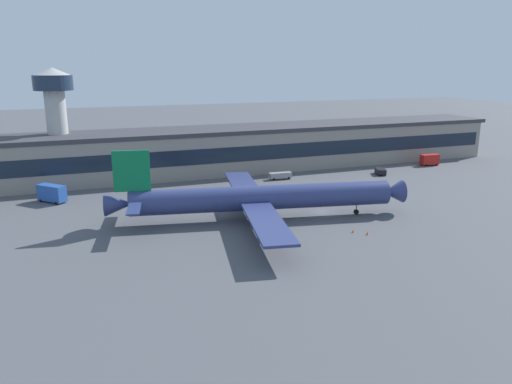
% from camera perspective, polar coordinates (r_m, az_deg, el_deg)
% --- Properties ---
extents(ground_plane, '(600.00, 600.00, 0.00)m').
position_cam_1_polar(ground_plane, '(110.29, 7.69, -2.32)').
color(ground_plane, '#4C4F54').
extents(terminal_building, '(170.12, 18.77, 13.25)m').
position_cam_1_polar(terminal_building, '(152.61, -1.04, 5.12)').
color(terminal_building, gray).
rests_on(terminal_building, ground_plane).
extents(airliner, '(62.98, 54.56, 15.54)m').
position_cam_1_polar(airliner, '(102.79, 0.28, -0.70)').
color(airliner, navy).
rests_on(airliner, ground_plane).
extents(control_tower, '(10.32, 10.32, 30.98)m').
position_cam_1_polar(control_tower, '(145.87, -22.18, 8.65)').
color(control_tower, '#B7B7B2').
rests_on(control_tower, ground_plane).
extents(belt_loader, '(6.50, 2.37, 1.95)m').
position_cam_1_polar(belt_loader, '(140.10, 2.78, 1.95)').
color(belt_loader, gray).
rests_on(belt_loader, ground_plane).
extents(stair_truck, '(6.13, 2.75, 3.55)m').
position_cam_1_polar(stair_truck, '(168.87, 19.51, 3.60)').
color(stair_truck, red).
rests_on(stair_truck, ground_plane).
extents(catering_truck, '(6.83, 7.03, 4.15)m').
position_cam_1_polar(catering_truck, '(126.31, -22.64, -0.07)').
color(catering_truck, '#2651A5').
rests_on(catering_truck, ground_plane).
extents(pushback_tractor, '(4.27, 5.43, 1.75)m').
position_cam_1_polar(pushback_tractor, '(150.84, 14.22, 2.39)').
color(pushback_tractor, black).
rests_on(pushback_tractor, ground_plane).
extents(traffic_cone_0, '(0.51, 0.51, 0.64)m').
position_cam_1_polar(traffic_cone_0, '(98.03, 11.19, -4.45)').
color(traffic_cone_0, '#F2590C').
rests_on(traffic_cone_0, ground_plane).
extents(traffic_cone_1, '(0.53, 0.53, 0.66)m').
position_cam_1_polar(traffic_cone_1, '(97.35, 12.79, -4.67)').
color(traffic_cone_1, '#F2590C').
rests_on(traffic_cone_1, ground_plane).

